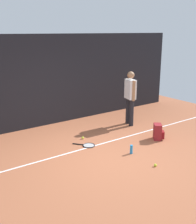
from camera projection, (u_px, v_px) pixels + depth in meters
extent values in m
plane|color=#9E5638|center=(108.00, 156.00, 6.80)|extent=(12.00, 12.00, 0.00)
cube|color=black|center=(49.00, 81.00, 8.74)|extent=(10.00, 0.10, 2.81)
cube|color=white|center=(92.00, 147.00, 7.32)|extent=(9.00, 0.05, 0.00)
cylinder|color=black|center=(128.00, 111.00, 9.04)|extent=(0.14, 0.14, 0.85)
cylinder|color=black|center=(131.00, 113.00, 8.83)|extent=(0.14, 0.14, 0.85)
cube|color=white|center=(130.00, 89.00, 8.73)|extent=(0.31, 0.44, 0.60)
sphere|color=#9E704C|center=(131.00, 75.00, 8.61)|extent=(0.22, 0.22, 0.22)
cylinder|color=#9E704C|center=(127.00, 88.00, 8.93)|extent=(0.09, 0.09, 0.62)
cylinder|color=#9E704C|center=(134.00, 91.00, 8.54)|extent=(0.09, 0.09, 0.62)
cylinder|color=black|center=(78.00, 144.00, 7.45)|extent=(0.21, 0.25, 0.03)
torus|color=black|center=(89.00, 145.00, 7.37)|extent=(0.46, 0.46, 0.02)
cylinder|color=#B2B2B2|center=(89.00, 145.00, 7.37)|extent=(0.39, 0.39, 0.00)
cube|color=maroon|center=(157.00, 132.00, 7.76)|extent=(0.35, 0.36, 0.44)
cube|color=maroon|center=(162.00, 135.00, 7.77)|extent=(0.20, 0.22, 0.20)
sphere|color=#CCE033|center=(83.00, 138.00, 7.83)|extent=(0.07, 0.07, 0.07)
sphere|color=#CCE033|center=(155.00, 165.00, 6.24)|extent=(0.07, 0.07, 0.07)
cylinder|color=#268CD8|center=(131.00, 149.00, 6.88)|extent=(0.07, 0.07, 0.22)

